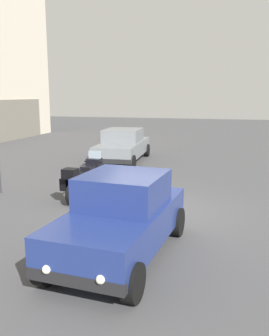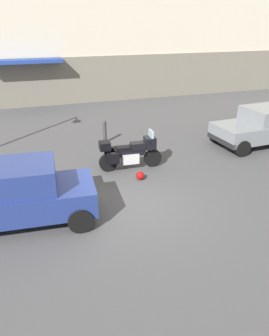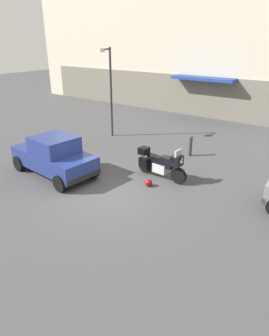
{
  "view_description": "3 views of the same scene",
  "coord_description": "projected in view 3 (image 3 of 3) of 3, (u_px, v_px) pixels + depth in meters",
  "views": [
    {
      "loc": [
        -9.23,
        -1.98,
        3.14
      ],
      "look_at": [
        0.74,
        0.72,
        1.07
      ],
      "focal_mm": 39.23,
      "sensor_mm": 36.0,
      "label": 1
    },
    {
      "loc": [
        -2.32,
        -7.79,
        4.86
      ],
      "look_at": [
        0.48,
        0.49,
        0.9
      ],
      "focal_mm": 35.19,
      "sensor_mm": 36.0,
      "label": 2
    },
    {
      "loc": [
        6.68,
        -7.14,
        5.2
      ],
      "look_at": [
        0.83,
        0.75,
        0.95
      ],
      "focal_mm": 32.1,
      "sensor_mm": 36.0,
      "label": 3
    }
  ],
  "objects": [
    {
      "name": "ground_plane",
      "position": [
        104.0,
        193.0,
        10.98
      ],
      "size": [
        80.0,
        80.0,
        0.0
      ],
      "primitive_type": "plane",
      "color": "#424244"
    },
    {
      "name": "building_facade_rear",
      "position": [
        250.0,
        19.0,
        18.9
      ],
      "size": [
        37.68,
        3.4,
        12.71
      ],
      "color": "beige",
      "rests_on": "ground"
    },
    {
      "name": "motorcycle",
      "position": [
        161.0,
        163.0,
        11.97
      ],
      "size": [
        2.26,
        0.79,
        1.36
      ],
      "rotation": [
        0.0,
        0.0,
        -0.06
      ],
      "color": "black",
      "rests_on": "ground"
    },
    {
      "name": "helmet",
      "position": [
        149.0,
        183.0,
        11.43
      ],
      "size": [
        0.28,
        0.28,
        0.28
      ],
      "primitive_type": "sphere",
      "color": "#990C0C",
      "rests_on": "ground"
    },
    {
      "name": "car_hatchback_near",
      "position": [
        54.0,
        156.0,
        12.18
      ],
      "size": [
        3.97,
        2.07,
        1.64
      ],
      "rotation": [
        0.0,
        0.0,
        3.06
      ],
      "color": "navy",
      "rests_on": "ground"
    },
    {
      "name": "streetlamp_curbside",
      "position": [
        109.0,
        84.0,
        16.2
      ],
      "size": [
        0.28,
        0.94,
        4.79
      ],
      "color": "#2D2D33",
      "rests_on": "ground"
    },
    {
      "name": "bollard_curbside",
      "position": [
        190.0,
        145.0,
        14.26
      ],
      "size": [
        0.16,
        0.16,
        0.99
      ],
      "color": "#333338",
      "rests_on": "ground"
    }
  ]
}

